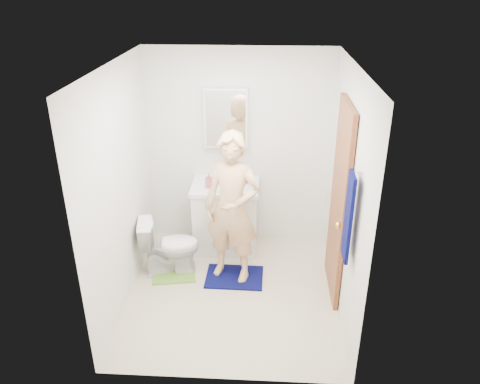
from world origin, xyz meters
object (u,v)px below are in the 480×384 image
object	(u,v)px
toilet	(169,246)
toothbrush_cup	(245,178)
towel	(348,217)
man	(232,209)
soap_dispenser	(209,180)
vanity_cabinet	(226,218)
medicine_cabinet	(226,118)

from	to	relation	value
toilet	toothbrush_cup	distance (m)	1.19
towel	toilet	distance (m)	2.19
toilet	man	distance (m)	0.89
soap_dispenser	vanity_cabinet	bearing A→B (deg)	24.24
medicine_cabinet	toothbrush_cup	size ratio (longest dim) A/B	5.32
soap_dispenser	toilet	bearing A→B (deg)	-130.15
towel	toothbrush_cup	size ratio (longest dim) A/B	6.08
toilet	toothbrush_cup	size ratio (longest dim) A/B	5.08
vanity_cabinet	man	world-z (taller)	man
medicine_cabinet	towel	xyz separation A→B (m)	(1.18, -1.71, -0.35)
toothbrush_cup	vanity_cabinet	bearing A→B (deg)	-160.55
soap_dispenser	toothbrush_cup	size ratio (longest dim) A/B	1.32
toilet	vanity_cabinet	bearing A→B (deg)	-56.58
vanity_cabinet	medicine_cabinet	size ratio (longest dim) A/B	1.14
towel	toilet	size ratio (longest dim) A/B	1.20
medicine_cabinet	man	bearing A→B (deg)	-81.55
medicine_cabinet	toilet	bearing A→B (deg)	-126.70
towel	toilet	world-z (taller)	towel
toilet	man	size ratio (longest dim) A/B	0.40
toothbrush_cup	towel	bearing A→B (deg)	-58.75
vanity_cabinet	soap_dispenser	distance (m)	0.57
toothbrush_cup	soap_dispenser	bearing A→B (deg)	-158.40
man	toothbrush_cup	bearing A→B (deg)	100.08
toilet	toothbrush_cup	world-z (taller)	toothbrush_cup
medicine_cabinet	toilet	distance (m)	1.60
vanity_cabinet	man	bearing A→B (deg)	-78.62
medicine_cabinet	towel	world-z (taller)	medicine_cabinet
medicine_cabinet	toothbrush_cup	distance (m)	0.75
toothbrush_cup	man	distance (m)	0.72
vanity_cabinet	toothbrush_cup	world-z (taller)	toothbrush_cup
towel	medicine_cabinet	bearing A→B (deg)	124.61
soap_dispenser	medicine_cabinet	bearing A→B (deg)	59.45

